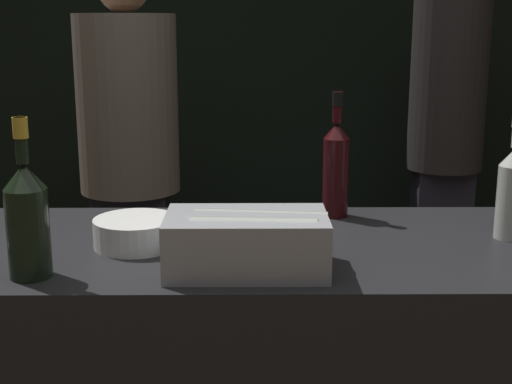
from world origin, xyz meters
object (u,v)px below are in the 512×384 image
at_px(bowl_white, 136,231).
at_px(person_blond_tee, 130,153).
at_px(person_in_hoodie, 446,130).
at_px(ice_bin_with_bottles, 249,240).
at_px(champagne_bottle, 27,217).
at_px(red_wine_bottle_black_foil, 336,166).

relative_size(bowl_white, person_blond_tee, 0.12).
bearing_deg(person_in_hoodie, bowl_white, 144.91).
height_order(ice_bin_with_bottles, bowl_white, ice_bin_with_bottles).
height_order(bowl_white, person_blond_tee, person_blond_tee).
bearing_deg(champagne_bottle, ice_bin_with_bottles, 4.52).
bearing_deg(red_wine_bottle_black_foil, ice_bin_with_bottles, -118.23).
height_order(ice_bin_with_bottles, champagne_bottle, champagne_bottle).
xyz_separation_m(red_wine_bottle_black_foil, person_blond_tee, (-0.74, 1.04, -0.15)).
distance_m(ice_bin_with_bottles, champagne_bottle, 0.47).
relative_size(bowl_white, champagne_bottle, 0.60).
distance_m(bowl_white, person_in_hoodie, 1.98).
bearing_deg(champagne_bottle, person_blond_tee, 91.61).
bearing_deg(red_wine_bottle_black_foil, person_in_hoodie, 63.37).
distance_m(ice_bin_with_bottles, red_wine_bottle_black_foil, 0.51).
distance_m(ice_bin_with_bottles, person_in_hoodie, 1.98).
height_order(bowl_white, person_in_hoodie, person_in_hoodie).
xyz_separation_m(bowl_white, person_in_hoodie, (1.17, 1.59, 0.01)).
height_order(red_wine_bottle_black_foil, person_blond_tee, person_blond_tee).
bearing_deg(person_blond_tee, person_in_hoodie, 60.52).
distance_m(red_wine_bottle_black_foil, champagne_bottle, 0.85).
bearing_deg(ice_bin_with_bottles, red_wine_bottle_black_foil, 61.77).
bearing_deg(bowl_white, champagne_bottle, -132.12).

